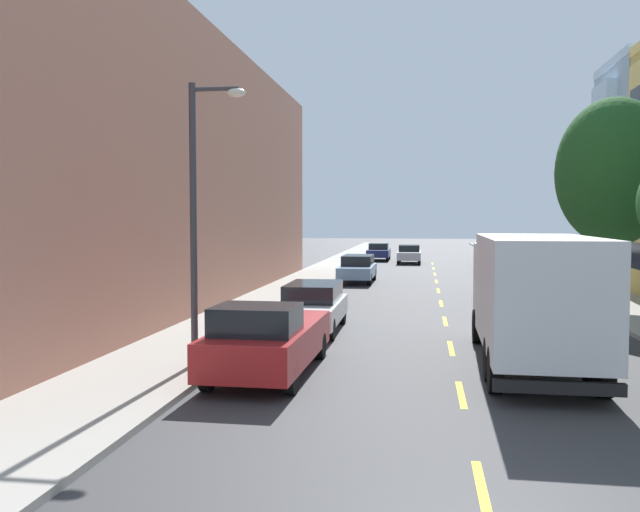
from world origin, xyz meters
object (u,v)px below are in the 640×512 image
object	(u,v)px
street_lamp	(200,202)
parked_pickup_champagne	(491,255)
parked_pickup_red	(267,339)
moving_silver_sedan	(409,254)
parked_wagon_sky	(358,268)
delivery_box_truck	(532,292)
parked_wagon_charcoal	(504,261)
parked_wagon_white	(312,306)
parked_sedan_navy	(379,251)
parked_sedan_teal	(543,282)
street_tree_third	(614,172)

from	to	relation	value
street_lamp	parked_pickup_champagne	bearing A→B (deg)	74.51
parked_pickup_red	moving_silver_sedan	size ratio (longest dim) A/B	1.19
parked_wagon_sky	delivery_box_truck	bearing A→B (deg)	-73.75
parked_wagon_charcoal	parked_pickup_red	bearing A→B (deg)	-106.23
delivery_box_truck	parked_wagon_white	distance (m)	7.69
parked_wagon_charcoal	moving_silver_sedan	distance (m)	11.15
parked_wagon_sky	parked_wagon_charcoal	bearing A→B (deg)	39.34
parked_sedan_navy	parked_wagon_white	world-z (taller)	parked_wagon_white
street_lamp	parked_wagon_charcoal	xyz separation A→B (m)	(10.35, 29.63, -3.16)
parked_pickup_red	moving_silver_sedan	distance (m)	39.21
parked_pickup_red	parked_wagon_charcoal	world-z (taller)	parked_pickup_red
delivery_box_truck	parked_wagon_sky	xyz separation A→B (m)	(-6.14, 21.04, -1.03)
parked_wagon_charcoal	moving_silver_sedan	size ratio (longest dim) A/B	1.05
parked_sedan_teal	parked_wagon_sky	bearing A→B (deg)	143.35
parked_sedan_navy	parked_pickup_champagne	world-z (taller)	parked_pickup_champagne
street_lamp	parked_sedan_teal	distance (m)	19.28
street_lamp	moving_silver_sedan	bearing A→B (deg)	83.92
parked_wagon_sky	parked_wagon_white	xyz separation A→B (m)	(0.08, -16.42, 0.00)
parked_wagon_sky	parked_pickup_red	world-z (taller)	parked_pickup_red
street_tree_third	parked_wagon_sky	distance (m)	15.49
parked_pickup_red	parked_pickup_champagne	distance (m)	38.18
delivery_box_truck	parked_sedan_teal	size ratio (longest dim) A/B	1.74
parked_wagon_sky	moving_silver_sedan	xyz separation A→B (m)	(2.54, 16.43, -0.05)
street_tree_third	parked_sedan_navy	bearing A→B (deg)	109.83
parked_wagon_white	parked_wagon_charcoal	distance (m)	25.13
street_tree_third	parked_wagon_white	xyz separation A→B (m)	(-10.66, -6.21, -4.53)
street_lamp	parked_sedan_navy	world-z (taller)	street_lamp
parked_sedan_navy	parked_wagon_charcoal	size ratio (longest dim) A/B	0.95
parked_wagon_charcoal	moving_silver_sedan	xyz separation A→B (m)	(-6.21, 9.27, -0.05)
delivery_box_truck	parked_wagon_charcoal	xyz separation A→B (m)	(2.61, 28.21, -1.03)
parked_sedan_navy	parked_pickup_red	xyz separation A→B (m)	(0.10, -42.42, 0.08)
street_lamp	parked_wagon_sky	xyz separation A→B (m)	(1.60, 22.47, -3.16)
street_lamp	parked_pickup_red	size ratio (longest dim) A/B	1.23
parked_sedan_teal	moving_silver_sedan	size ratio (longest dim) A/B	1.01
parked_wagon_charcoal	parked_wagon_white	bearing A→B (deg)	-110.17
delivery_box_truck	parked_wagon_charcoal	world-z (taller)	delivery_box_truck
street_tree_third	parked_wagon_sky	xyz separation A→B (m)	(-10.74, 10.21, -4.53)
parked_sedan_navy	parked_sedan_teal	xyz separation A→B (m)	(8.89, -26.29, 0.00)
parked_wagon_sky	moving_silver_sedan	bearing A→B (deg)	81.22
delivery_box_truck	parked_sedan_teal	bearing A→B (deg)	79.46
delivery_box_truck	parked_pickup_red	xyz separation A→B (m)	(-6.09, -1.66, -1.01)
delivery_box_truck	parked_pickup_champagne	xyz separation A→B (m)	(2.50, 35.54, -1.01)
parked_sedan_navy	parked_wagon_charcoal	world-z (taller)	parked_wagon_charcoal
street_tree_third	parked_pickup_red	xyz separation A→B (m)	(-10.69, -12.49, -4.51)
parked_pickup_champagne	moving_silver_sedan	xyz separation A→B (m)	(-6.10, 1.94, -0.08)
delivery_box_truck	parked_pickup_champagne	size ratio (longest dim) A/B	1.48
street_tree_third	parked_wagon_sky	bearing A→B (deg)	136.45
delivery_box_truck	parked_sedan_navy	xyz separation A→B (m)	(-6.19, 40.77, -1.09)
parked_wagon_white	parked_wagon_sky	bearing A→B (deg)	90.28
delivery_box_truck	parked_sedan_teal	world-z (taller)	delivery_box_truck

